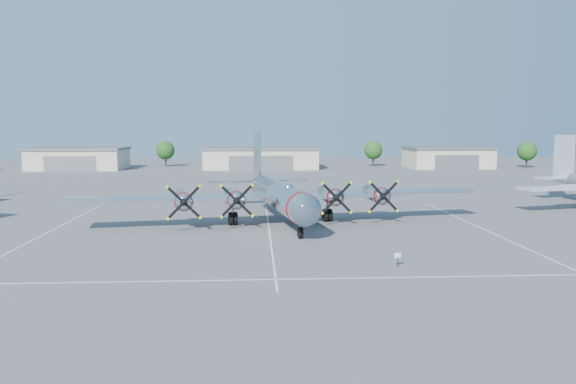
{
  "coord_description": "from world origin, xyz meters",
  "views": [
    {
      "loc": [
        -1.35,
        -59.61,
        10.46
      ],
      "look_at": [
        2.28,
        2.56,
        3.2
      ],
      "focal_mm": 35.0,
      "sensor_mm": 36.0,
      "label": 1
    }
  ],
  "objects": [
    {
      "name": "tree_west",
      "position": [
        -25.0,
        90.0,
        4.22
      ],
      "size": [
        4.8,
        4.8,
        6.64
      ],
      "color": "#382619",
      "rests_on": "ground"
    },
    {
      "name": "info_placard",
      "position": [
        9.25,
        -18.98,
        0.75
      ],
      "size": [
        0.55,
        0.18,
        1.06
      ],
      "rotation": [
        0.0,
        0.0,
        0.25
      ],
      "color": "black",
      "rests_on": "ground"
    },
    {
      "name": "tree_east",
      "position": [
        30.0,
        88.0,
        4.22
      ],
      "size": [
        4.8,
        4.8,
        6.64
      ],
      "color": "#382619",
      "rests_on": "ground"
    },
    {
      "name": "parking_lines",
      "position": [
        0.0,
        -1.75,
        0.01
      ],
      "size": [
        60.0,
        50.08,
        0.01
      ],
      "color": "silver",
      "rests_on": "ground"
    },
    {
      "name": "hangar_center",
      "position": [
        0.0,
        81.96,
        2.71
      ],
      "size": [
        28.6,
        14.6,
        5.4
      ],
      "color": "beige",
      "rests_on": "ground"
    },
    {
      "name": "hangar_east",
      "position": [
        48.0,
        81.96,
        2.71
      ],
      "size": [
        20.6,
        14.6,
        5.4
      ],
      "color": "beige",
      "rests_on": "ground"
    },
    {
      "name": "hangar_west",
      "position": [
        -45.0,
        81.96,
        2.71
      ],
      "size": [
        22.6,
        14.6,
        5.4
      ],
      "color": "beige",
      "rests_on": "ground"
    },
    {
      "name": "tree_far_east",
      "position": [
        68.0,
        80.0,
        4.22
      ],
      "size": [
        4.8,
        4.8,
        6.64
      ],
      "color": "#382619",
      "rests_on": "ground"
    },
    {
      "name": "ground",
      "position": [
        0.0,
        0.0,
        0.0
      ],
      "size": [
        260.0,
        260.0,
        0.0
      ],
      "primitive_type": "plane",
      "color": "#535355",
      "rests_on": "ground"
    },
    {
      "name": "main_bomber_b29",
      "position": [
        1.08,
        2.49,
        0.0
      ],
      "size": [
        49.09,
        37.52,
        9.87
      ],
      "primitive_type": null,
      "rotation": [
        0.0,
        0.0,
        0.17
      ],
      "color": "silver",
      "rests_on": "ground"
    }
  ]
}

